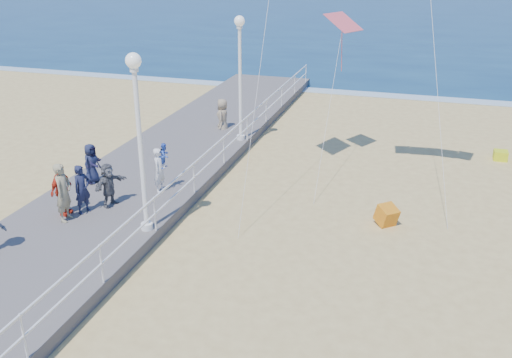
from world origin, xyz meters
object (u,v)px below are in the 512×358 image
(spectator_7, at_px, (94,164))
(box_kite, at_px, (386,217))
(spectator_0, at_px, (82,189))
(spectator_6, at_px, (63,192))
(beach_walker_c, at_px, (223,118))
(lamp_post_mid, at_px, (139,126))
(toddler_held, at_px, (165,155))
(lamp_post_far, at_px, (240,66))
(woman_holding_toddler, at_px, (160,170))
(spectator_5, at_px, (109,185))
(beach_chair_left, at_px, (500,155))
(spectator_4, at_px, (91,163))
(spectator_3, at_px, (61,190))

(spectator_7, height_order, box_kite, spectator_7)
(spectator_7, bearing_deg, spectator_0, -146.95)
(spectator_0, xyz_separation_m, spectator_7, (-1.03, 2.35, -0.10))
(spectator_6, relative_size, beach_walker_c, 1.04)
(lamp_post_mid, relative_size, toddler_held, 6.02)
(lamp_post_far, distance_m, woman_holding_toddler, 6.77)
(spectator_0, bearing_deg, toddler_held, -17.71)
(spectator_6, height_order, box_kite, spectator_6)
(spectator_0, relative_size, spectator_5, 1.10)
(spectator_6, bearing_deg, spectator_5, -34.74)
(spectator_6, xyz_separation_m, box_kite, (9.56, 3.35, -1.04))
(box_kite, bearing_deg, beach_chair_left, 19.94)
(spectator_7, height_order, beach_walker_c, spectator_7)
(lamp_post_far, distance_m, spectator_6, 9.83)
(woman_holding_toddler, relative_size, spectator_5, 1.08)
(spectator_7, bearing_deg, lamp_post_far, -20.29)
(beach_chair_left, bearing_deg, beach_walker_c, -178.16)
(spectator_0, distance_m, spectator_4, 2.55)
(lamp_post_far, relative_size, spectator_4, 3.66)
(woman_holding_toddler, height_order, toddler_held, toddler_held)
(lamp_post_mid, distance_m, toddler_held, 3.58)
(lamp_post_mid, distance_m, spectator_0, 3.51)
(spectator_5, bearing_deg, spectator_0, 159.10)
(lamp_post_far, relative_size, beach_walker_c, 2.95)
(spectator_6, bearing_deg, toddler_held, -39.14)
(spectator_4, relative_size, beach_chair_left, 2.64)
(spectator_0, xyz_separation_m, spectator_4, (-1.11, 2.29, -0.08))
(lamp_post_far, distance_m, spectator_4, 7.61)
(spectator_5, bearing_deg, lamp_post_far, 0.56)
(spectator_7, distance_m, beach_chair_left, 16.47)
(lamp_post_mid, relative_size, spectator_5, 3.63)
(toddler_held, height_order, beach_chair_left, toddler_held)
(toddler_held, bearing_deg, spectator_7, 93.44)
(spectator_0, height_order, spectator_4, spectator_0)
(lamp_post_far, distance_m, spectator_5, 8.42)
(lamp_post_mid, xyz_separation_m, spectator_7, (-3.50, 2.83, -2.56))
(spectator_6, relative_size, spectator_7, 1.33)
(beach_walker_c, xyz_separation_m, box_kite, (8.21, -7.17, -0.60))
(lamp_post_far, relative_size, spectator_0, 3.31)
(spectator_5, bearing_deg, lamp_post_mid, -107.13)
(spectator_0, bearing_deg, spectator_4, 44.15)
(lamp_post_far, distance_m, toddler_held, 6.45)
(woman_holding_toddler, height_order, spectator_6, spectator_6)
(woman_holding_toddler, bearing_deg, spectator_0, 146.74)
(spectator_4, bearing_deg, lamp_post_mid, -118.30)
(spectator_5, distance_m, beach_chair_left, 16.05)
(woman_holding_toddler, height_order, spectator_3, spectator_3)
(lamp_post_far, distance_m, spectator_3, 9.64)
(spectator_4, bearing_deg, beach_walker_c, -6.95)
(woman_holding_toddler, relative_size, spectator_4, 1.08)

